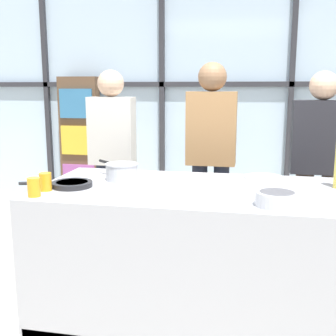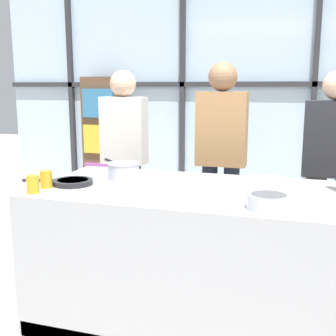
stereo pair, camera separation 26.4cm
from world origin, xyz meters
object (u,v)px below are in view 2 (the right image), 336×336
object	(u,v)px
spectator_center_right	(332,163)
juice_glass_near	(33,184)
juice_glass_far	(46,179)
saucepan	(124,170)
spectator_far_left	(124,149)
white_plate	(267,179)
mixing_bowl	(268,201)
frying_pan	(72,182)
spectator_center_left	(221,150)

from	to	relation	value
spectator_center_right	juice_glass_near	world-z (taller)	spectator_center_right
spectator_center_right	juice_glass_far	size ratio (longest dim) A/B	14.85
spectator_center_right	saucepan	xyz separation A→B (m)	(-1.40, -0.88, 0.03)
spectator_far_left	juice_glass_near	world-z (taller)	spectator_far_left
white_plate	saucepan	bearing A→B (deg)	-165.82
spectator_far_left	mixing_bowl	bearing A→B (deg)	135.59
frying_pan	juice_glass_near	world-z (taller)	juice_glass_near
juice_glass_near	saucepan	bearing A→B (deg)	54.90
juice_glass_near	juice_glass_far	world-z (taller)	same
saucepan	mixing_bowl	xyz separation A→B (m)	(1.00, -0.45, -0.02)
spectator_center_right	juice_glass_near	size ratio (longest dim) A/B	14.85
spectator_center_left	mixing_bowl	distance (m)	1.42
mixing_bowl	spectator_far_left	bearing A→B (deg)	135.59
spectator_center_left	juice_glass_far	size ratio (longest dim) A/B	15.55
spectator_center_left	saucepan	distance (m)	1.02
spectator_center_right	juice_glass_far	bearing A→B (deg)	35.56
white_plate	juice_glass_near	xyz separation A→B (m)	(-1.31, -0.75, 0.05)
spectator_center_left	frying_pan	world-z (taller)	spectator_center_left
spectator_center_left	white_plate	xyz separation A→B (m)	(0.43, -0.65, -0.09)
spectator_center_left	frying_pan	bearing A→B (deg)	55.78
spectator_far_left	frying_pan	size ratio (longest dim) A/B	3.66
white_plate	juice_glass_near	distance (m)	1.51
frying_pan	mixing_bowl	bearing A→B (deg)	-8.87
mixing_bowl	saucepan	bearing A→B (deg)	155.73
spectator_center_left	mixing_bowl	bearing A→B (deg)	109.74
juice_glass_far	spectator_center_right	bearing A→B (deg)	35.56
spectator_center_left	frying_pan	xyz separation A→B (m)	(-0.77, -1.14, -0.08)
spectator_far_left	frying_pan	xyz separation A→B (m)	(0.11, -1.14, -0.05)
spectator_center_right	white_plate	distance (m)	0.79
spectator_far_left	saucepan	xyz separation A→B (m)	(0.36, -0.88, -0.00)
juice_glass_near	juice_glass_far	bearing A→B (deg)	90.00
frying_pan	saucepan	xyz separation A→B (m)	(0.26, 0.25, 0.04)
spectator_far_left	spectator_center_left	world-z (taller)	spectator_center_left
mixing_bowl	juice_glass_near	world-z (taller)	juice_glass_near
spectator_far_left	mixing_bowl	size ratio (longest dim) A/B	7.33
spectator_center_right	juice_glass_near	bearing A→B (deg)	38.46
spectator_center_right	mixing_bowl	distance (m)	1.39
white_plate	mixing_bowl	world-z (taller)	mixing_bowl
white_plate	spectator_far_left	bearing A→B (deg)	153.75
spectator_center_left	saucepan	xyz separation A→B (m)	(-0.52, -0.88, -0.03)
spectator_center_right	frying_pan	xyz separation A→B (m)	(-1.66, -1.14, -0.01)
frying_pan	juice_glass_far	xyz separation A→B (m)	(-0.11, -0.12, 0.04)
spectator_center_left	spectator_far_left	bearing A→B (deg)	0.00
white_plate	mixing_bowl	size ratio (longest dim) A/B	1.17
white_plate	juice_glass_far	world-z (taller)	juice_glass_far
white_plate	juice_glass_far	distance (m)	1.44
spectator_center_right	mixing_bowl	xyz separation A→B (m)	(-0.40, -1.33, 0.01)
spectator_far_left	frying_pan	world-z (taller)	spectator_far_left
spectator_center_right	juice_glass_near	distance (m)	2.25
spectator_center_right	juice_glass_far	xyz separation A→B (m)	(-1.76, -1.26, 0.03)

